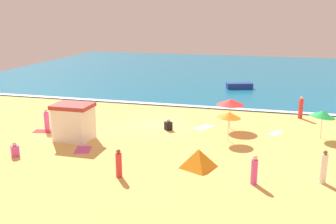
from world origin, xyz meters
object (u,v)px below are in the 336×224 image
beachgoer_0 (47,121)px  beachgoer_3 (168,125)px  beach_umbrella_4 (229,115)px  beach_umbrella_0 (323,114)px  beach_tent (198,158)px  beachgoer_7 (324,168)px  beachgoer_5 (119,164)px  small_boat_0 (239,86)px  beachgoer_6 (301,108)px  beach_umbrella_2 (230,102)px  lifeguard_cabana (74,122)px  beachgoer_4 (254,171)px  beachgoer_1 (15,150)px

beachgoer_0 → beachgoer_3: (8.57, 2.59, -0.43)m
beach_umbrella_4 → beachgoer_0: size_ratio=1.25×
beach_umbrella_0 → beach_tent: bearing=-135.1°
beachgoer_3 → beachgoer_7: 12.06m
beach_tent → beachgoer_3: beach_tent is taller
beachgoer_3 → beach_tent: bearing=-61.7°
beachgoer_5 → small_boat_0: size_ratio=0.51×
beach_tent → beachgoer_6: bearing=62.8°
beachgoer_0 → beachgoer_5: size_ratio=1.07×
beachgoer_0 → beach_umbrella_4: bearing=5.3°
beach_umbrella_2 → beachgoer_5: 11.45m
beach_tent → beachgoer_5: size_ratio=1.39×
lifeguard_cabana → beachgoer_6: lifeguard_cabana is taller
lifeguard_cabana → beach_tent: bearing=-15.6°
beach_umbrella_4 → beachgoer_4: beach_umbrella_4 is taller
beach_tent → beachgoer_0: beachgoer_0 is taller
beachgoer_5 → beachgoer_7: size_ratio=0.88×
beachgoer_5 → beachgoer_6: bearing=55.2°
beachgoer_3 → beachgoer_6: beachgoer_6 is taller
beachgoer_0 → beach_tent: bearing=-17.6°
beachgoer_3 → beachgoer_6: bearing=31.1°
beach_umbrella_2 → beachgoer_7: 10.11m
beach_umbrella_2 → beachgoer_0: 13.67m
beach_umbrella_2 → beachgoer_1: (-12.05, -9.14, -1.66)m
beachgoer_0 → beach_umbrella_2: bearing=17.9°
beach_umbrella_2 → beachgoer_5: bearing=-114.9°
beachgoer_0 → beachgoer_1: (0.90, -4.97, -0.39)m
beach_umbrella_2 → beachgoer_4: 9.71m
beach_umbrella_2 → beach_tent: size_ratio=1.25×
beachgoer_6 → beachgoer_5: bearing=-124.8°
beach_umbrella_4 → small_boat_0: beach_umbrella_4 is taller
beachgoer_6 → small_boat_0: beachgoer_6 is taller
beachgoer_4 → beachgoer_7: beachgoer_7 is taller
beach_umbrella_0 → beachgoer_5: beach_umbrella_0 is taller
beach_tent → beachgoer_3: 7.27m
beach_umbrella_2 → beachgoer_7: size_ratio=1.53×
lifeguard_cabana → beach_umbrella_2: 11.44m
beach_umbrella_0 → beachgoer_1: bearing=-155.3°
beachgoer_1 → beachgoer_3: 10.77m
beachgoer_1 → small_boat_0: bearing=64.6°
beach_umbrella_0 → beachgoer_3: 10.90m
beachgoer_1 → beachgoer_4: beachgoer_4 is taller
beachgoer_3 → beachgoer_7: bearing=-34.0°
beach_tent → beachgoer_1: (-11.12, -1.16, -0.16)m
beachgoer_5 → small_boat_0: (4.34, 25.63, -0.32)m
lifeguard_cabana → beachgoer_6: size_ratio=1.40×
beachgoer_0 → beachgoer_1: 5.06m
lifeguard_cabana → beachgoer_0: bearing=156.5°
small_boat_0 → beachgoer_7: bearing=-75.6°
beach_umbrella_2 → beachgoer_5: size_ratio=1.74×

